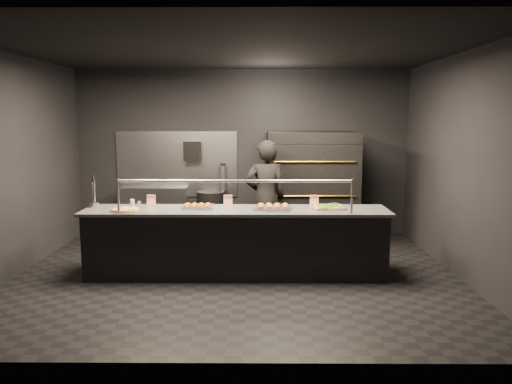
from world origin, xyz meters
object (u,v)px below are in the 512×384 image
(towel_dispenser, at_px, (192,151))
(slider_tray_a, at_px, (197,206))
(prep_shelf, at_px, (155,212))
(beer_tap, at_px, (94,198))
(pizza_oven, at_px, (311,187))
(round_pizza, at_px, (126,210))
(fire_extinguisher, at_px, (223,178))
(trash_bin, at_px, (211,214))
(service_counter, at_px, (236,242))
(square_pizza, at_px, (329,207))
(slider_tray_b, at_px, (273,207))
(worker, at_px, (265,198))

(towel_dispenser, bearing_deg, slider_tray_a, -80.96)
(slider_tray_a, bearing_deg, prep_shelf, 115.38)
(towel_dispenser, relative_size, beer_tap, 0.73)
(pizza_oven, distance_m, round_pizza, 3.35)
(beer_tap, relative_size, round_pizza, 1.16)
(fire_extinguisher, height_order, slider_tray_a, fire_extinguisher)
(pizza_oven, xyz_separation_m, trash_bin, (-1.76, 0.32, -0.55))
(fire_extinguisher, height_order, beer_tap, beer_tap)
(towel_dispenser, relative_size, round_pizza, 0.85)
(towel_dispenser, bearing_deg, trash_bin, -26.65)
(service_counter, height_order, square_pizza, service_counter)
(slider_tray_a, relative_size, slider_tray_b, 0.80)
(round_pizza, relative_size, worker, 0.23)
(pizza_oven, relative_size, slider_tray_a, 4.23)
(fire_extinguisher, bearing_deg, slider_tray_b, -70.70)
(fire_extinguisher, distance_m, trash_bin, 0.70)
(prep_shelf, height_order, worker, worker)
(beer_tap, height_order, trash_bin, beer_tap)
(beer_tap, height_order, square_pizza, beer_tap)
(pizza_oven, height_order, beer_tap, pizza_oven)
(service_counter, height_order, slider_tray_a, service_counter)
(round_pizza, distance_m, worker, 2.25)
(service_counter, height_order, beer_tap, beer_tap)
(service_counter, height_order, pizza_oven, pizza_oven)
(prep_shelf, distance_m, trash_bin, 1.04)
(pizza_oven, height_order, round_pizza, pizza_oven)
(prep_shelf, distance_m, beer_tap, 2.32)
(pizza_oven, bearing_deg, towel_dispenser, 166.86)
(service_counter, relative_size, prep_shelf, 3.42)
(prep_shelf, xyz_separation_m, square_pizza, (2.86, -2.27, 0.49))
(service_counter, bearing_deg, towel_dispenser, 110.63)
(worker, bearing_deg, towel_dispenser, -54.45)
(service_counter, distance_m, round_pizza, 1.53)
(square_pizza, bearing_deg, service_counter, -177.92)
(prep_shelf, relative_size, worker, 0.67)
(pizza_oven, bearing_deg, worker, -135.47)
(square_pizza, distance_m, worker, 1.37)
(service_counter, bearing_deg, square_pizza, 2.08)
(service_counter, bearing_deg, slider_tray_b, -2.93)
(towel_dispenser, distance_m, trash_bin, 1.19)
(prep_shelf, bearing_deg, pizza_oven, -8.54)
(prep_shelf, xyz_separation_m, beer_tap, (-0.35, -2.21, 0.61))
(service_counter, bearing_deg, beer_tap, 176.65)
(fire_extinguisher, xyz_separation_m, square_pizza, (1.61, -2.35, -0.12))
(prep_shelf, xyz_separation_m, fire_extinguisher, (1.25, 0.08, 0.61))
(fire_extinguisher, height_order, worker, worker)
(prep_shelf, height_order, towel_dispenser, towel_dispenser)
(towel_dispenser, distance_m, round_pizza, 2.67)
(service_counter, height_order, fire_extinguisher, service_counter)
(square_pizza, bearing_deg, trash_bin, 129.88)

